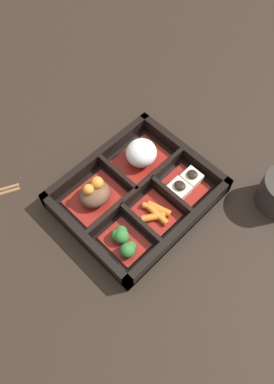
# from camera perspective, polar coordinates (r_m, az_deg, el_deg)

# --- Properties ---
(ground_plane) EXTENTS (3.00, 3.00, 0.00)m
(ground_plane) POSITION_cam_1_polar(r_m,az_deg,el_deg) (0.73, 0.00, -0.95)
(ground_plane) COLOR black
(bento_base) EXTENTS (0.28, 0.23, 0.01)m
(bento_base) POSITION_cam_1_polar(r_m,az_deg,el_deg) (0.72, 0.00, -0.76)
(bento_base) COLOR black
(bento_base) RESTS_ON ground_plane
(bento_rim) EXTENTS (0.28, 0.23, 0.04)m
(bento_rim) POSITION_cam_1_polar(r_m,az_deg,el_deg) (0.71, 0.13, -0.31)
(bento_rim) COLOR black
(bento_rim) RESTS_ON ground_plane
(bowl_stew) EXTENTS (0.10, 0.08, 0.06)m
(bowl_stew) POSITION_cam_1_polar(r_m,az_deg,el_deg) (0.70, -6.44, -0.33)
(bowl_stew) COLOR maroon
(bowl_stew) RESTS_ON bento_base
(bowl_rice) EXTENTS (0.10, 0.08, 0.06)m
(bowl_rice) POSITION_cam_1_polar(r_m,az_deg,el_deg) (0.74, 0.66, 5.74)
(bowl_rice) COLOR maroon
(bowl_rice) RESTS_ON bento_base
(bowl_greens) EXTENTS (0.06, 0.08, 0.03)m
(bowl_greens) POSITION_cam_1_polar(r_m,az_deg,el_deg) (0.66, -2.05, -7.42)
(bowl_greens) COLOR maroon
(bowl_greens) RESTS_ON bento_base
(bowl_carrots) EXTENTS (0.06, 0.08, 0.02)m
(bowl_carrots) POSITION_cam_1_polar(r_m,az_deg,el_deg) (0.69, 2.86, -3.22)
(bowl_carrots) COLOR maroon
(bowl_carrots) RESTS_ON bento_base
(bowl_tofu) EXTENTS (0.07, 0.08, 0.03)m
(bowl_tofu) POSITION_cam_1_polar(r_m,az_deg,el_deg) (0.72, 7.33, 1.21)
(bowl_tofu) COLOR maroon
(bowl_tofu) RESTS_ON bento_base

